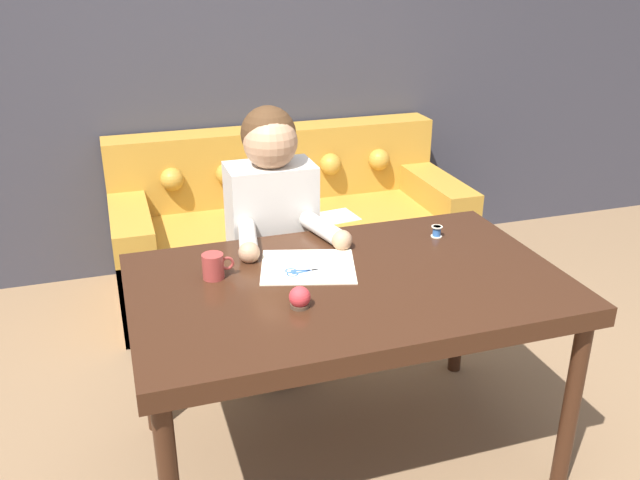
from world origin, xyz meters
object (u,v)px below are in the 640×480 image
Objects in this scene: dining_table at (348,297)px; pin_cushion at (300,298)px; couch at (288,233)px; scissors at (304,271)px; thread_spool at (437,231)px; person at (273,247)px; mug at (214,266)px.

pin_cushion is (-0.22, -0.14, 0.10)m from dining_table.
couch is (0.20, 1.54, -0.40)m from dining_table.
scissors is (-0.33, -1.44, 0.47)m from couch.
scissors is 0.62m from thread_spool.
scissors is 0.26m from pin_cushion.
dining_table is 0.63m from person.
mug is (-0.44, 0.15, 0.12)m from dining_table.
mug is at bearing 170.26° from scissors.
person is at bearing 148.02° from thread_spool.
couch is 1.80m from pin_cushion.
dining_table is 1.20× the size of person.
thread_spool is at bearing -31.98° from person.
mug is at bearing -125.31° from person.
person is at bearing 54.69° from mug.
mug is at bearing 160.83° from dining_table.
couch is 1.04m from person.
pin_cushion is (-0.09, -0.24, 0.03)m from scissors.
couch reaches higher than mug.
person is 5.88× the size of scissors.
couch is at bearing 71.17° from person.
couch is 1.55× the size of person.
dining_table is 0.18m from scissors.
scissors is at bearing -102.86° from couch.
person reaches higher than scissors.
scissors is at bearing -166.28° from thread_spool.
mug reaches higher than dining_table.
dining_table is 0.28m from pin_cushion.
couch is 1.41m from thread_spool.
pin_cushion reaches higher than dining_table.
dining_table is 7.03× the size of scissors.
dining_table is 21.11× the size of pin_cushion.
pin_cushion is at bearing -52.46° from mug.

